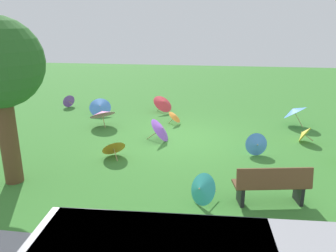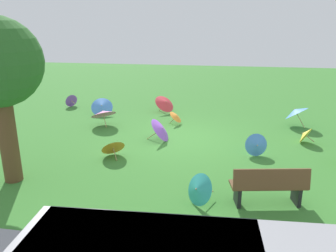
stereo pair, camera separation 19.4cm
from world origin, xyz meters
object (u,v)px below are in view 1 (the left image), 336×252
at_px(parasol_blue_2, 100,107).
at_px(parasol_red_0, 163,103).
at_px(parasol_purple_0, 68,101).
at_px(parasol_yellow_2, 303,134).
at_px(park_bench, 272,185).
at_px(parasol_orange_0, 113,146).
at_px(parasol_orange_1, 175,116).
at_px(parasol_blue_0, 294,111).
at_px(parasol_teal_0, 201,189).
at_px(parasol_blue_1, 257,145).
at_px(parasol_purple_3, 161,129).
at_px(parasol_pink_0, 102,113).

bearing_deg(parasol_blue_2, parasol_red_0, -160.21).
height_order(parasol_purple_0, parasol_yellow_2, parasol_purple_0).
distance_m(park_bench, parasol_blue_2, 8.76).
height_order(parasol_orange_0, parasol_orange_1, parasol_orange_0).
distance_m(parasol_blue_0, parasol_orange_0, 7.06).
bearing_deg(parasol_orange_1, parasol_purple_0, -20.54).
height_order(parasol_red_0, parasol_teal_0, parasol_red_0).
distance_m(parasol_red_0, parasol_orange_0, 5.22).
bearing_deg(parasol_purple_0, parasol_blue_2, 148.15).
xyz_separation_m(parasol_red_0, parasol_blue_0, (-5.17, 1.19, 0.15)).
bearing_deg(parasol_teal_0, parasol_orange_1, -77.35).
bearing_deg(parasol_purple_0, parasol_red_0, 176.04).
bearing_deg(park_bench, parasol_red_0, -64.19).
bearing_deg(parasol_blue_1, parasol_blue_0, -117.24).
distance_m(parasol_teal_0, parasol_orange_1, 5.93).
xyz_separation_m(park_bench, parasol_blue_1, (0.01, -2.81, -0.13)).
distance_m(parasol_blue_2, parasol_teal_0, 7.96).
bearing_deg(park_bench, parasol_teal_0, 6.96).
distance_m(parasol_red_0, parasol_purple_3, 3.60).
bearing_deg(parasol_teal_0, parasol_blue_0, -116.79).
bearing_deg(parasol_yellow_2, parasol_orange_0, 20.32).
bearing_deg(parasol_yellow_2, parasol_purple_0, -19.19).
xyz_separation_m(parasol_orange_0, parasol_blue_2, (1.90, -4.27, 0.06)).
bearing_deg(parasol_blue_2, parasol_purple_3, 138.98).
distance_m(parasol_blue_1, parasol_purple_3, 3.12).
height_order(parasol_purple_0, parasol_pink_0, parasol_pink_0).
height_order(parasol_blue_1, parasol_orange_1, parasol_blue_1).
distance_m(parasol_purple_0, parasol_teal_0, 10.14).
xyz_separation_m(parasol_pink_0, parasol_purple_3, (-2.45, 1.22, -0.12)).
distance_m(parasol_pink_0, parasol_purple_3, 2.74).
bearing_deg(parasol_red_0, parasol_orange_0, 82.89).
xyz_separation_m(parasol_blue_1, parasol_purple_0, (8.02, -4.76, -0.04)).
xyz_separation_m(park_bench, parasol_purple_3, (3.00, -3.69, -0.07)).
xyz_separation_m(park_bench, parasol_blue_0, (-1.66, -6.06, 0.12)).
distance_m(parasol_red_0, parasol_pink_0, 3.05).
height_order(parasol_teal_0, parasol_yellow_2, parasol_teal_0).
relative_size(parasol_red_0, parasol_pink_0, 0.89).
bearing_deg(parasol_blue_0, parasol_blue_2, -2.07).
height_order(parasol_orange_0, parasol_teal_0, parasol_teal_0).
bearing_deg(parasol_teal_0, park_bench, -173.04).
relative_size(parasol_purple_0, parasol_blue_2, 0.58).
relative_size(park_bench, parasol_blue_2, 1.55).
height_order(parasol_blue_0, parasol_pink_0, parasol_blue_0).
xyz_separation_m(park_bench, parasol_orange_1, (2.78, -5.60, -0.16)).
xyz_separation_m(parasol_purple_0, parasol_orange_1, (-5.24, 1.96, 0.01)).
bearing_deg(parasol_orange_0, parasol_red_0, -97.11).
height_order(parasol_orange_0, parasol_blue_2, parasol_blue_2).
distance_m(parasol_purple_0, parasol_pink_0, 3.70).
bearing_deg(parasol_teal_0, parasol_orange_0, -40.19).
xyz_separation_m(park_bench, parasol_red_0, (3.51, -7.25, -0.04)).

